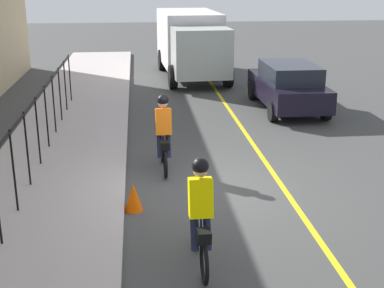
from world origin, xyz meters
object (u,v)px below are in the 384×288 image
(patrol_sedan, at_px, (288,86))
(box_truck_background, at_px, (191,41))
(cyclist_follow, at_px, (200,215))
(traffic_cone_near, at_px, (133,197))
(cyclist_lead, at_px, (164,134))

(patrol_sedan, bearing_deg, box_truck_background, 22.61)
(cyclist_follow, relative_size, patrol_sedan, 0.41)
(cyclist_follow, bearing_deg, traffic_cone_near, 23.95)
(patrol_sedan, relative_size, traffic_cone_near, 7.77)
(cyclist_lead, distance_m, box_truck_background, 11.87)
(patrol_sedan, distance_m, traffic_cone_near, 9.15)
(cyclist_lead, xyz_separation_m, patrol_sedan, (5.42, -4.45, -0.09))
(box_truck_background, bearing_deg, traffic_cone_near, -13.31)
(cyclist_lead, bearing_deg, cyclist_follow, -176.72)
(cyclist_follow, xyz_separation_m, box_truck_background, (16.06, -1.49, 0.64))
(patrol_sedan, bearing_deg, cyclist_lead, 140.56)
(box_truck_background, bearing_deg, patrol_sedan, 19.75)
(cyclist_follow, bearing_deg, patrol_sedan, -23.98)
(cyclist_follow, distance_m, traffic_cone_near, 2.55)
(cyclist_lead, relative_size, box_truck_background, 0.27)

